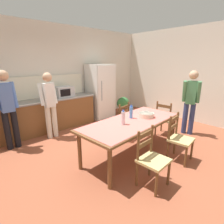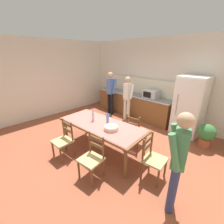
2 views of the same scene
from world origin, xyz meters
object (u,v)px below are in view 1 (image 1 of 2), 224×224
(chair_side_near_left, at_px, (152,159))
(person_at_sink, at_px, (7,106))
(bottle_near_centre, at_px, (123,118))
(chair_side_near_right, at_px, (179,139))
(person_at_counter, at_px, (50,102))
(potted_plant, at_px, (123,105))
(refrigerator, at_px, (100,91))
(chair_head_end, at_px, (165,119))
(serving_bowl, at_px, (146,115))
(bottle_off_centre, at_px, (131,112))
(microwave, at_px, (64,92))
(chair_side_far_right, at_px, (120,121))
(person_by_table, at_px, (191,100))
(dining_table, at_px, (132,124))

(chair_side_near_left, bearing_deg, person_at_sink, 111.27)
(bottle_near_centre, bearing_deg, chair_side_near_right, -39.77)
(person_at_counter, bearing_deg, potted_plant, -88.45)
(refrigerator, bearing_deg, chair_head_end, -84.12)
(bottle_near_centre, bearing_deg, chair_side_near_left, -101.66)
(chair_head_end, bearing_deg, potted_plant, -19.02)
(serving_bowl, relative_size, person_at_sink, 0.19)
(chair_side_near_left, relative_size, person_at_sink, 0.53)
(refrigerator, xyz_separation_m, bottle_off_centre, (-1.06, -2.34, -0.01))
(microwave, relative_size, chair_side_far_right, 0.55)
(refrigerator, height_order, chair_side_far_right, refrigerator)
(person_at_sink, xyz_separation_m, person_at_counter, (0.90, -0.02, -0.05))
(serving_bowl, xyz_separation_m, person_by_table, (1.56, -0.20, 0.13))
(bottle_near_centre, distance_m, chair_side_far_right, 1.18)
(person_at_counter, relative_size, potted_plant, 2.43)
(chair_head_end, bearing_deg, bottle_off_centre, 82.81)
(dining_table, distance_m, person_by_table, 1.99)
(dining_table, relative_size, serving_bowl, 7.18)
(chair_side_near_right, bearing_deg, potted_plant, 57.37)
(refrigerator, bearing_deg, chair_side_far_right, -113.37)
(chair_head_end, bearing_deg, serving_bowl, 91.93)
(refrigerator, xyz_separation_m, bottle_near_centre, (-1.44, -2.49, -0.01))
(chair_head_end, relative_size, chair_side_near_left, 1.00)
(chair_head_end, relative_size, potted_plant, 1.36)
(person_at_sink, distance_m, person_by_table, 4.29)
(bottle_near_centre, bearing_deg, refrigerator, 59.95)
(chair_head_end, height_order, chair_side_near_right, same)
(refrigerator, relative_size, chair_side_near_left, 1.96)
(dining_table, bearing_deg, serving_bowl, -5.62)
(refrigerator, xyz_separation_m, chair_head_end, (0.24, -2.35, -0.45))
(bottle_near_centre, height_order, chair_side_far_right, bottle_near_centre)
(chair_side_far_right, relative_size, person_by_table, 0.55)
(chair_side_near_right, relative_size, potted_plant, 1.36)
(chair_side_near_left, distance_m, potted_plant, 3.63)
(dining_table, xyz_separation_m, person_at_counter, (-0.82, 1.96, 0.23))
(chair_head_end, height_order, potted_plant, chair_head_end)
(microwave, distance_m, bottle_near_centre, 2.51)
(person_at_sink, height_order, potted_plant, person_at_sink)
(person_at_counter, distance_m, person_by_table, 3.54)
(dining_table, bearing_deg, potted_plant, 48.07)
(microwave, xyz_separation_m, chair_side_near_right, (0.72, -3.20, -0.59))
(bottle_off_centre, bearing_deg, person_at_counter, 116.56)
(chair_side_near_left, bearing_deg, dining_table, 57.89)
(chair_head_end, xyz_separation_m, person_at_counter, (-2.22, 1.85, 0.47))
(bottle_off_centre, distance_m, potted_plant, 2.62)
(dining_table, relative_size, chair_side_far_right, 2.52)
(bottle_near_centre, bearing_deg, person_at_counter, 105.19)
(serving_bowl, height_order, potted_plant, serving_bowl)
(bottle_off_centre, relative_size, person_at_counter, 0.17)
(bottle_off_centre, xyz_separation_m, chair_side_far_right, (0.34, 0.67, -0.44))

